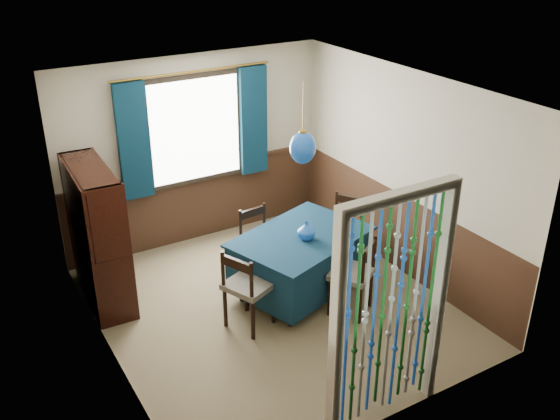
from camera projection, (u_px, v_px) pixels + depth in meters
floor at (272, 307)px, 7.07m from camera, size 4.00×4.00×0.00m
ceiling at (271, 90)px, 5.99m from camera, size 4.00×4.00×0.00m
wall_back at (195, 151)px, 8.08m from camera, size 3.60×0.00×3.60m
wall_front at (397, 300)px, 4.98m from camera, size 3.60×0.00×3.60m
wall_left at (102, 251)px, 5.70m from camera, size 0.00×4.00×4.00m
wall_right at (403, 174)px, 7.36m from camera, size 0.00×4.00×4.00m
wainscot_back at (198, 204)px, 8.40m from camera, size 3.60×0.00×3.60m
wainscot_front at (389, 372)px, 5.32m from camera, size 3.60×0.00×3.60m
wainscot_left at (113, 318)px, 6.03m from camera, size 0.00×4.00×4.00m
wainscot_right at (397, 231)px, 7.68m from camera, size 0.00×4.00×4.00m
window at (195, 130)px, 7.91m from camera, size 1.32×0.12×1.42m
doorway at (390, 317)px, 5.12m from camera, size 1.16×0.12×2.18m
dining_table at (301, 259)px, 7.21m from camera, size 1.78×1.47×0.73m
chair_near at (354, 274)px, 6.80m from camera, size 0.61×0.60×0.90m
chair_far at (259, 241)px, 7.54m from camera, size 0.46×0.45×0.86m
chair_left at (247, 287)px, 6.55m from camera, size 0.58×0.59×0.93m
chair_right at (344, 228)px, 7.84m from camera, size 0.57×0.58×0.87m
sideboard at (100, 254)px, 7.01m from camera, size 0.48×1.25×1.62m
pendant_lamp at (303, 147)px, 6.62m from camera, size 0.29×0.29×0.89m
vase_table at (306, 231)px, 6.96m from camera, size 0.23×0.23×0.20m
bowl_shelf at (107, 219)px, 6.55m from camera, size 0.31×0.31×0.06m
vase_sideboard at (93, 215)px, 7.16m from camera, size 0.23×0.23×0.20m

